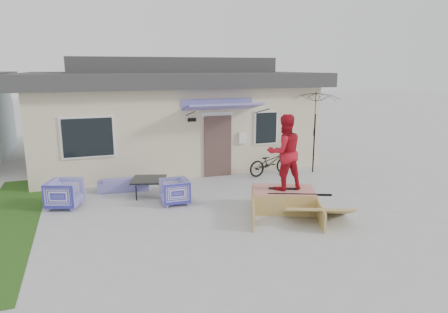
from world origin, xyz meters
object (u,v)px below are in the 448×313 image
object	(u,v)px
armchair_left	(65,192)
coffee_table	(149,187)
skateboard	(283,188)
bicycle	(270,160)
armchair_right	(174,190)
patio_umbrella	(315,124)
skater	(284,151)
loveseat	(123,181)
skate_ramp	(283,199)

from	to	relation	value
armchair_left	coffee_table	distance (m)	2.36
coffee_table	skateboard	world-z (taller)	skateboard
coffee_table	bicycle	xyz separation A→B (m)	(4.36, 0.85, 0.31)
armchair_right	patio_umbrella	distance (m)	5.87
armchair_left	skater	bearing A→B (deg)	-90.33
loveseat	skater	distance (m)	5.12
armchair_right	skater	bearing A→B (deg)	63.79
armchair_left	armchair_right	size ratio (longest dim) A/B	1.10
armchair_right	coffee_table	size ratio (longest dim) A/B	0.79
armchair_left	skateboard	world-z (taller)	armchair_left
coffee_table	skater	bearing A→B (deg)	-36.95
bicycle	patio_umbrella	xyz separation A→B (m)	(1.62, -0.17, 1.20)
armchair_right	patio_umbrella	world-z (taller)	patio_umbrella
skateboard	coffee_table	bearing A→B (deg)	167.44
patio_umbrella	skateboard	bearing A→B (deg)	-132.22
skate_ramp	skater	bearing A→B (deg)	90.00
skate_ramp	skater	world-z (taller)	skater
loveseat	coffee_table	distance (m)	0.98
patio_umbrella	loveseat	bearing A→B (deg)	179.80
coffee_table	armchair_left	bearing A→B (deg)	-170.42
skateboard	skater	bearing A→B (deg)	0.00
armchair_right	skate_ramp	xyz separation A→B (m)	(2.63, -1.40, -0.11)
armchair_left	bicycle	xyz separation A→B (m)	(6.68, 1.24, 0.13)
armchair_right	skateboard	size ratio (longest dim) A/B	0.99
patio_umbrella	skate_ramp	world-z (taller)	patio_umbrella
bicycle	skater	xyz separation A→B (m)	(-1.17, -3.24, 1.03)
patio_umbrella	skate_ramp	distance (m)	4.46
bicycle	skateboard	size ratio (longest dim) A/B	2.21
skater	armchair_left	bearing A→B (deg)	-19.16
loveseat	armchair_left	xyz separation A→B (m)	(-1.63, -1.09, 0.12)
skateboard	loveseat	bearing A→B (deg)	165.69
armchair_left	coffee_table	world-z (taller)	armchair_left
armchair_left	skateboard	bearing A→B (deg)	-90.33
armchair_left	skate_ramp	xyz separation A→B (m)	(5.48, -2.06, -0.15)
loveseat	skate_ramp	xyz separation A→B (m)	(3.85, -3.15, -0.03)
bicycle	skate_ramp	distance (m)	3.51
loveseat	armchair_left	size ratio (longest dim) A/B	1.80
skate_ramp	skater	xyz separation A→B (m)	(0.02, 0.05, 1.31)
bicycle	patio_umbrella	bearing A→B (deg)	-106.56
skate_ramp	skater	size ratio (longest dim) A/B	1.09
bicycle	skate_ramp	size ratio (longest dim) A/B	0.80
skate_ramp	bicycle	bearing A→B (deg)	92.21
loveseat	armchair_left	world-z (taller)	armchair_left
armchair_right	loveseat	bearing A→B (deg)	-144.32
patio_umbrella	bicycle	bearing A→B (deg)	174.09
loveseat	skate_ramp	distance (m)	4.97
coffee_table	skate_ramp	world-z (taller)	skate_ramp
armchair_left	patio_umbrella	world-z (taller)	patio_umbrella
armchair_left	skateboard	distance (m)	5.86
skater	bicycle	bearing A→B (deg)	-109.01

